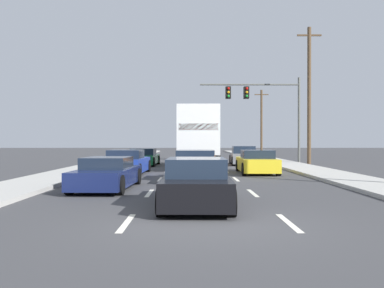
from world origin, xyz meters
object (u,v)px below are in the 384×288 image
at_px(car_navy, 107,174).
at_px(car_yellow, 257,163).
at_px(traffic_signal_mast, 258,99).
at_px(utility_pole_mid, 309,94).
at_px(utility_pole_far, 261,121).
at_px(car_gray, 243,156).
at_px(car_silver, 196,166).
at_px(box_truck, 199,135).
at_px(car_green, 143,158).
at_px(car_black, 196,184).
at_px(car_blue, 127,163).

relative_size(car_navy, car_yellow, 1.02).
bearing_deg(car_navy, traffic_signal_mast, 65.50).
xyz_separation_m(traffic_signal_mast, utility_pole_mid, (3.42, -2.33, 0.20)).
bearing_deg(utility_pole_mid, utility_pole_far, 88.86).
relative_size(car_navy, utility_pole_far, 0.54).
bearing_deg(car_gray, car_silver, -106.82).
bearing_deg(utility_pole_far, box_truck, -107.40).
xyz_separation_m(car_navy, traffic_signal_mast, (8.40, 18.42, 4.49)).
bearing_deg(car_navy, box_truck, 72.97).
bearing_deg(car_yellow, utility_pole_far, 79.84).
distance_m(traffic_signal_mast, utility_pole_mid, 4.14).
height_order(car_gray, utility_pole_far, utility_pole_far).
xyz_separation_m(car_green, car_gray, (7.14, 0.75, 0.07)).
bearing_deg(traffic_signal_mast, box_truck, -125.10).
bearing_deg(box_truck, traffic_signal_mast, 54.90).
bearing_deg(car_green, car_gray, 5.97).
xyz_separation_m(box_truck, utility_pole_mid, (8.30, 4.61, 3.09)).
xyz_separation_m(car_green, car_black, (3.44, -18.29, 0.03)).
bearing_deg(car_silver, utility_pole_mid, 56.18).
xyz_separation_m(utility_pole_mid, utility_pole_far, (0.47, 23.35, -0.91)).
bearing_deg(car_green, utility_pole_mid, 7.51).
distance_m(car_green, utility_pole_far, 28.19).
height_order(car_blue, car_black, car_black).
height_order(car_black, utility_pole_mid, utility_pole_mid).
distance_m(traffic_signal_mast, utility_pole_far, 21.38).
bearing_deg(car_green, utility_pole_far, 63.22).
distance_m(utility_pole_mid, utility_pole_far, 23.37).
bearing_deg(traffic_signal_mast, utility_pole_mid, -34.31).
bearing_deg(car_blue, car_yellow, 4.90).
distance_m(car_blue, car_gray, 11.15).
relative_size(car_black, car_gray, 1.13).
xyz_separation_m(car_yellow, traffic_signal_mast, (1.89, 11.17, 4.45)).
bearing_deg(car_navy, car_gray, 65.86).
height_order(car_navy, traffic_signal_mast, traffic_signal_mast).
bearing_deg(car_green, car_silver, -72.66).
bearing_deg(car_silver, car_gray, 73.18).
distance_m(car_green, car_blue, 7.83).
bearing_deg(car_green, box_truck, -38.19).
relative_size(box_truck, utility_pole_far, 1.04).
bearing_deg(car_black, box_truck, 88.53).
relative_size(car_yellow, traffic_signal_mast, 0.55).
bearing_deg(car_silver, box_truck, 87.80).
bearing_deg(car_navy, car_green, 91.24).
relative_size(car_green, utility_pole_mid, 0.44).
xyz_separation_m(box_truck, car_silver, (-0.32, -8.24, -1.52)).
distance_m(car_navy, traffic_signal_mast, 20.74).
relative_size(car_blue, traffic_signal_mast, 0.56).
distance_m(car_gray, utility_pole_mid, 6.84).
distance_m(car_black, car_yellow, 11.56).
bearing_deg(utility_pole_mid, car_blue, -142.11).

